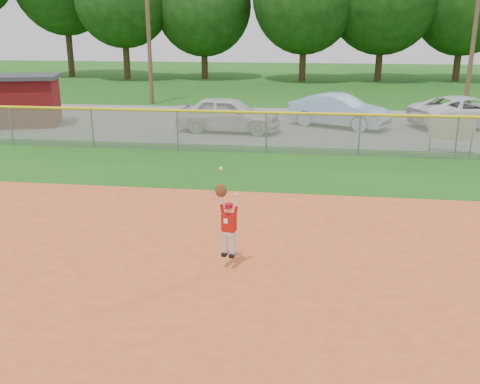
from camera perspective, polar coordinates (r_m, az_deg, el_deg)
name	(u,v)px	position (r m, az deg, el deg)	size (l,w,h in m)	color
ground	(218,270)	(10.39, -2.38, -8.36)	(120.00, 120.00, 0.00)	#195012
clay_infield	(179,363)	(7.85, -6.48, -17.63)	(24.00, 16.00, 0.04)	#C74D24
parking_strip	(278,124)	(25.66, 4.05, 7.23)	(44.00, 10.00, 0.03)	slate
car_white_a	(229,114)	(23.59, -1.22, 8.30)	(1.82, 4.51, 1.54)	silver
car_blue	(339,111)	(25.11, 10.50, 8.52)	(1.58, 4.54, 1.49)	#83A9C4
car_white_b	(466,112)	(26.63, 23.01, 7.87)	(2.38, 5.16, 1.43)	silver
utility_shed	(26,100)	(26.95, -21.91, 9.07)	(3.70, 3.24, 2.35)	#520B0E
sponsor_sign	(452,129)	(20.93, 21.66, 6.28)	(1.53, 0.48, 1.41)	gray
outfield_fence	(266,129)	(19.62, 2.83, 6.68)	(40.06, 0.10, 1.55)	gray
power_lines	(305,22)	(31.22, 6.99, 17.54)	(19.40, 0.24, 9.00)	#4C3823
ballplayer	(228,221)	(10.06, -1.32, -3.11)	(0.47, 0.26, 1.74)	silver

